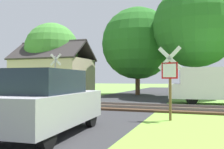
# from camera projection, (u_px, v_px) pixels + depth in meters

# --- Properties ---
(road_asphalt) EXTENTS (6.69, 80.00, 0.01)m
(road_asphalt) POSITION_uv_depth(u_px,v_px,m) (40.00, 123.00, 8.68)
(road_asphalt) COLOR #2D2D30
(road_asphalt) RESTS_ON ground
(rail_track) EXTENTS (60.00, 2.60, 0.22)m
(rail_track) POSITION_uv_depth(u_px,v_px,m) (97.00, 106.00, 13.65)
(rail_track) COLOR #422D1E
(rail_track) RESTS_ON ground
(stop_sign_near) EXTENTS (0.87, 0.21, 2.74)m
(stop_sign_near) POSITION_uv_depth(u_px,v_px,m) (170.00, 77.00, 9.16)
(stop_sign_near) COLOR brown
(stop_sign_near) RESTS_ON ground
(crossing_sign_far) EXTENTS (0.88, 0.14, 3.38)m
(crossing_sign_far) POSITION_uv_depth(u_px,v_px,m) (55.00, 73.00, 17.87)
(crossing_sign_far) COLOR #9E9EA5
(crossing_sign_far) RESTS_ON ground
(house) EXTENTS (7.37, 5.30, 5.35)m
(house) POSITION_uv_depth(u_px,v_px,m) (53.00, 75.00, 24.72)
(house) COLOR #C6B293
(house) RESTS_ON ground
(tree_right) EXTENTS (6.93, 6.93, 9.43)m
(tree_right) POSITION_uv_depth(u_px,v_px,m) (195.00, 26.00, 20.53)
(tree_right) COLOR #513823
(tree_right) RESTS_ON ground
(tree_center) EXTENTS (7.05, 7.05, 8.59)m
(tree_center) POSITION_uv_depth(u_px,v_px,m) (138.00, 43.00, 24.56)
(tree_center) COLOR #513823
(tree_center) RESTS_ON ground
(tree_left) EXTENTS (5.54, 5.54, 7.33)m
(tree_left) POSITION_uv_depth(u_px,v_px,m) (52.00, 50.00, 25.71)
(tree_left) COLOR #513823
(tree_left) RESTS_ON ground
(mail_truck) EXTENTS (5.04, 2.27, 2.24)m
(mail_truck) POSITION_uv_depth(u_px,v_px,m) (212.00, 84.00, 15.30)
(mail_truck) COLOR white
(mail_truck) RESTS_ON ground
(parked_car) EXTENTS (1.88, 4.09, 1.78)m
(parked_car) POSITION_uv_depth(u_px,v_px,m) (49.00, 102.00, 6.81)
(parked_car) COLOR #99999E
(parked_car) RESTS_ON ground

